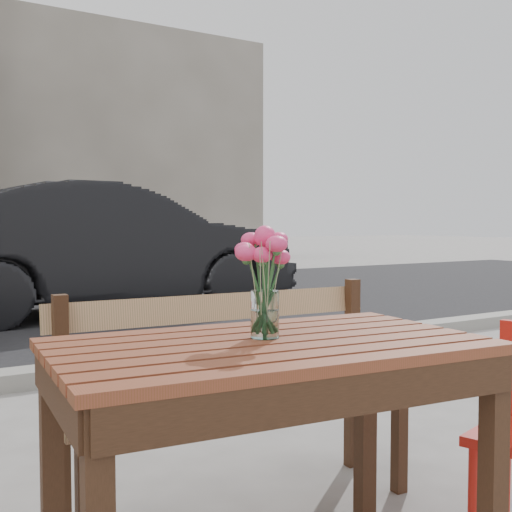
{
  "coord_description": "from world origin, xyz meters",
  "views": [
    {
      "loc": [
        -1.08,
        -1.46,
        1.11
      ],
      "look_at": [
        -0.06,
        0.19,
        1.01
      ],
      "focal_mm": 45.0,
      "sensor_mm": 36.0,
      "label": 1
    }
  ],
  "objects": [
    {
      "name": "main_table",
      "position": [
        -0.07,
        0.09,
        0.64
      ],
      "size": [
        1.31,
        0.85,
        0.77
      ],
      "rotation": [
        0.0,
        0.0,
        -0.1
      ],
      "color": "brown",
      "rests_on": "ground"
    },
    {
      "name": "parked_car",
      "position": [
        1.54,
        6.28,
        0.79
      ],
      "size": [
        4.85,
        1.91,
        1.57
      ],
      "primitive_type": "imported",
      "rotation": [
        0.0,
        0.0,
        1.62
      ],
      "color": "black",
      "rests_on": "ground"
    },
    {
      "name": "main_vase",
      "position": [
        -0.06,
        0.14,
        0.98
      ],
      "size": [
        0.18,
        0.18,
        0.33
      ],
      "color": "white",
      "rests_on": "main_table"
    },
    {
      "name": "main_bench",
      "position": [
        0.16,
        0.71,
        0.53
      ],
      "size": [
        1.43,
        0.5,
        0.88
      ],
      "rotation": [
        0.0,
        0.0,
        -0.06
      ],
      "color": "olive",
      "rests_on": "ground"
    }
  ]
}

